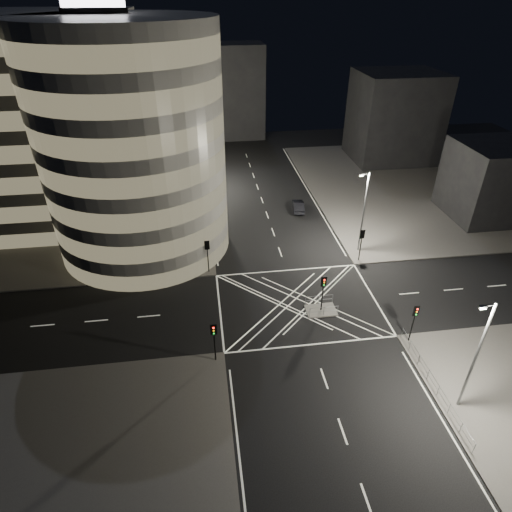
{
  "coord_description": "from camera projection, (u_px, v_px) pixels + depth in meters",
  "views": [
    {
      "loc": [
        -8.92,
        -33.4,
        27.6
      ],
      "look_at": [
        -3.68,
        4.84,
        3.0
      ],
      "focal_mm": 30.0,
      "sensor_mm": 36.0,
      "label": 1
    }
  ],
  "objects": [
    {
      "name": "railing_island_north",
      "position": [
        319.0,
        300.0,
        43.1
      ],
      "size": [
        2.8,
        0.06,
        1.1
      ],
      "primitive_type": "cube",
      "color": "slate",
      "rests_on": "central_island"
    },
    {
      "name": "traffic_signal_nr",
      "position": [
        415.0,
        317.0,
        37.51
      ],
      "size": [
        0.55,
        0.22,
        4.0
      ],
      "color": "black",
      "rests_on": "sidewalk_near_right"
    },
    {
      "name": "tree_a",
      "position": [
        191.0,
        232.0,
        47.82
      ],
      "size": [
        4.25,
        4.25,
        6.49
      ],
      "color": "black",
      "rests_on": "sidewalk_far_left"
    },
    {
      "name": "ground",
      "position": [
        298.0,
        303.0,
        43.75
      ],
      "size": [
        120.0,
        120.0,
        0.0
      ],
      "primitive_type": "plane",
      "color": "black",
      "rests_on": "ground"
    },
    {
      "name": "railing_island_south",
      "position": [
        324.0,
        311.0,
        41.6
      ],
      "size": [
        2.8,
        0.06,
        1.1
      ],
      "primitive_type": "cube",
      "color": "slate",
      "rests_on": "central_island"
    },
    {
      "name": "sidewalk_far_left",
      "position": [
        66.0,
        205.0,
        62.95
      ],
      "size": [
        42.0,
        42.0,
        0.15
      ],
      "primitive_type": "cube",
      "color": "#514E4C",
      "rests_on": "ground"
    },
    {
      "name": "tree_b",
      "position": [
        189.0,
        199.0,
        52.17
      ],
      "size": [
        4.87,
        4.87,
        8.07
      ],
      "color": "black",
      "rests_on": "sidewalk_far_left"
    },
    {
      "name": "building_far_end",
      "position": [
        219.0,
        92.0,
        86.92
      ],
      "size": [
        18.0,
        8.0,
        18.0
      ],
      "primitive_type": "cube",
      "color": "black",
      "rests_on": "ground"
    },
    {
      "name": "tree_c",
      "position": [
        190.0,
        184.0,
        57.49
      ],
      "size": [
        4.8,
        4.8,
        7.47
      ],
      "color": "black",
      "rests_on": "sidewalk_far_left"
    },
    {
      "name": "traffic_signal_fl",
      "position": [
        207.0,
        251.0,
        46.86
      ],
      "size": [
        0.55,
        0.22,
        4.0
      ],
      "color": "black",
      "rests_on": "sidewalk_far_left"
    },
    {
      "name": "building_right_far",
      "position": [
        394.0,
        117.0,
        76.04
      ],
      "size": [
        14.0,
        12.0,
        15.0
      ],
      "primitive_type": "cube",
      "color": "black",
      "rests_on": "sidewalk_far_right"
    },
    {
      "name": "tree_d",
      "position": [
        189.0,
        166.0,
        62.36
      ],
      "size": [
        4.61,
        4.61,
        7.63
      ],
      "color": "black",
      "rests_on": "sidewalk_far_left"
    },
    {
      "name": "street_lamp_left_near",
      "position": [
        199.0,
        209.0,
        49.72
      ],
      "size": [
        1.25,
        0.25,
        10.0
      ],
      "color": "slate",
      "rests_on": "sidewalk_far_left"
    },
    {
      "name": "sidewalk_far_right",
      "position": [
        436.0,
        184.0,
        69.59
      ],
      "size": [
        42.0,
        42.0,
        0.15
      ],
      "primitive_type": "cube",
      "color": "#514E4C",
      "rests_on": "ground"
    },
    {
      "name": "central_island",
      "position": [
        321.0,
        310.0,
        42.69
      ],
      "size": [
        3.0,
        2.0,
        0.15
      ],
      "primitive_type": "cube",
      "color": "slate",
      "rests_on": "ground"
    },
    {
      "name": "street_lamp_right_near",
      "position": [
        476.0,
        354.0,
        30.16
      ],
      "size": [
        1.25,
        0.25,
        10.0
      ],
      "color": "slate",
      "rests_on": "sidewalk_near_right"
    },
    {
      "name": "building_right_near",
      "position": [
        491.0,
        181.0,
        57.79
      ],
      "size": [
        10.0,
        10.0,
        10.0
      ],
      "primitive_type": "cube",
      "color": "black",
      "rests_on": "sidewalk_far_right"
    },
    {
      "name": "office_block_rear",
      "position": [
        115.0,
        102.0,
        70.33
      ],
      "size": [
        24.0,
        16.0,
        22.0
      ],
      "primitive_type": "cube",
      "color": "gray",
      "rests_on": "sidewalk_far_left"
    },
    {
      "name": "traffic_signal_island",
      "position": [
        323.0,
        287.0,
        41.16
      ],
      "size": [
        0.55,
        0.22,
        4.0
      ],
      "color": "black",
      "rests_on": "central_island"
    },
    {
      "name": "tree_e",
      "position": [
        190.0,
        160.0,
        67.97
      ],
      "size": [
        4.24,
        4.24,
        6.3
      ],
      "color": "black",
      "rests_on": "sidewalk_far_left"
    },
    {
      "name": "sedan",
      "position": [
        298.0,
        206.0,
        61.27
      ],
      "size": [
        2.02,
        4.42,
        1.41
      ],
      "primitive_type": "imported",
      "rotation": [
        0.0,
        0.0,
        3.01
      ],
      "color": "black",
      "rests_on": "ground"
    },
    {
      "name": "street_lamp_left_far",
      "position": [
        196.0,
        156.0,
        64.76
      ],
      "size": [
        1.25,
        0.25,
        10.0
      ],
      "color": "slate",
      "rests_on": "sidewalk_far_left"
    },
    {
      "name": "railing_near_right",
      "position": [
        433.0,
        382.0,
        34.18
      ],
      "size": [
        0.06,
        11.7,
        1.1
      ],
      "primitive_type": "cube",
      "color": "slate",
      "rests_on": "sidewalk_near_right"
    },
    {
      "name": "traffic_signal_nl",
      "position": [
        214.0,
        336.0,
        35.5
      ],
      "size": [
        0.55,
        0.22,
        4.0
      ],
      "color": "black",
      "rests_on": "sidewalk_near_left"
    },
    {
      "name": "office_tower_curved",
      "position": [
        96.0,
        135.0,
        50.23
      ],
      "size": [
        30.0,
        29.0,
        27.2
      ],
      "color": "gray",
      "rests_on": "sidewalk_far_left"
    },
    {
      "name": "street_lamp_right_far",
      "position": [
        363.0,
        210.0,
        49.37
      ],
      "size": [
        1.25,
        0.25,
        10.0
      ],
      "color": "slate",
      "rests_on": "sidewalk_far_right"
    },
    {
      "name": "traffic_signal_fr",
      "position": [
        362.0,
        240.0,
        48.88
      ],
      "size": [
        0.55,
        0.22,
        4.0
      ],
      "color": "black",
      "rests_on": "sidewalk_far_right"
    }
  ]
}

